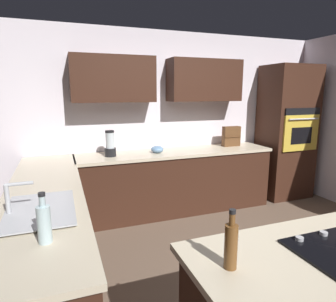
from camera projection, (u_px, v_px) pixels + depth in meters
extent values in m
plane|color=brown|center=(252.00, 274.00, 2.83)|extent=(14.00, 14.00, 0.00)
cube|color=silver|center=(174.00, 121.00, 4.51)|extent=(6.00, 0.10, 2.60)
cube|color=#381E14|center=(204.00, 80.00, 4.32)|extent=(1.10, 0.34, 0.60)
cube|color=#381E14|center=(113.00, 79.00, 3.86)|extent=(1.10, 0.34, 0.60)
cube|color=#381E14|center=(177.00, 182.00, 4.30)|extent=(2.80, 0.60, 0.86)
cube|color=beige|center=(177.00, 152.00, 4.21)|extent=(2.84, 0.64, 0.04)
cube|color=#381E14|center=(48.00, 239.00, 2.64)|extent=(0.60, 2.90, 0.86)
cube|color=beige|center=(44.00, 192.00, 2.55)|extent=(0.64, 2.94, 0.04)
cube|color=#381E14|center=(286.00, 133.00, 4.83)|extent=(0.80, 0.60, 2.15)
cube|color=gold|center=(301.00, 133.00, 4.54)|extent=(0.66, 0.03, 0.56)
cube|color=black|center=(301.00, 136.00, 4.53)|extent=(0.40, 0.01, 0.26)
cube|color=black|center=(303.00, 112.00, 4.47)|extent=(0.66, 0.02, 0.11)
cylinder|color=silver|center=(304.00, 119.00, 4.46)|extent=(0.56, 0.02, 0.02)
cube|color=#515456|center=(42.00, 202.00, 2.23)|extent=(0.40, 0.30, 0.02)
cube|color=#515456|center=(39.00, 220.00, 1.92)|extent=(0.40, 0.30, 0.02)
cube|color=#B7BABF|center=(41.00, 209.00, 2.08)|extent=(0.46, 0.70, 0.01)
cylinder|color=#B7BABF|center=(8.00, 201.00, 1.99)|extent=(0.03, 0.03, 0.22)
cylinder|color=#B7BABF|center=(19.00, 184.00, 2.00)|extent=(0.18, 0.02, 0.02)
cylinder|color=#B2B2B7|center=(324.00, 233.00, 1.71)|extent=(0.04, 0.04, 0.02)
cylinder|color=#B2B2B7|center=(300.00, 239.00, 1.65)|extent=(0.04, 0.04, 0.02)
cylinder|color=black|center=(110.00, 152.00, 3.86)|extent=(0.15, 0.15, 0.11)
cylinder|color=silver|center=(110.00, 140.00, 3.83)|extent=(0.11, 0.11, 0.21)
cylinder|color=black|center=(110.00, 132.00, 3.80)|extent=(0.12, 0.12, 0.03)
ellipsoid|color=#668CB2|center=(157.00, 149.00, 4.08)|extent=(0.18, 0.18, 0.10)
cube|color=brown|center=(231.00, 136.00, 4.57)|extent=(0.28, 0.10, 0.31)
cube|color=brown|center=(233.00, 137.00, 4.52)|extent=(0.27, 0.02, 0.02)
cylinder|color=silver|center=(44.00, 225.00, 1.63)|extent=(0.08, 0.08, 0.22)
cylinder|color=silver|center=(42.00, 201.00, 1.61)|extent=(0.03, 0.03, 0.06)
cylinder|color=black|center=(42.00, 194.00, 1.60)|extent=(0.04, 0.04, 0.02)
cylinder|color=brown|center=(231.00, 247.00, 1.40)|extent=(0.06, 0.06, 0.22)
cylinder|color=brown|center=(232.00, 219.00, 1.37)|extent=(0.03, 0.03, 0.06)
cylinder|color=black|center=(233.00, 211.00, 1.36)|extent=(0.03, 0.03, 0.02)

